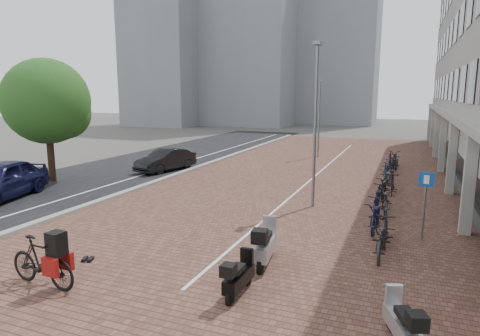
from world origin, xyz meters
name	(u,v)px	position (x,y,z in m)	size (l,w,h in m)	color
ground	(170,238)	(0.00, 0.00, 0.00)	(140.00, 140.00, 0.00)	#474442
plaza_brick	(312,175)	(2.00, 12.00, 0.01)	(14.50, 42.00, 0.04)	brown
street_asphalt	(149,163)	(-9.00, 12.00, 0.01)	(8.00, 50.00, 0.03)	black
curb	(201,166)	(-5.10, 12.00, 0.07)	(0.35, 42.00, 0.14)	gray
lane_line	(175,165)	(-7.00, 12.00, 0.02)	(0.12, 44.00, 0.00)	white
parking_line	(316,175)	(2.20, 12.00, 0.04)	(0.10, 30.00, 0.00)	white
bg_towers	(260,29)	(-14.34, 48.94, 13.96)	(33.00, 23.00, 32.00)	gray
car_dark	(166,160)	(-6.50, 10.15, 0.66)	(1.40, 4.01, 1.32)	black
hero_bike	(42,261)	(-1.03, -4.03, 0.64)	(2.09, 0.71, 1.45)	black
shoes	(87,260)	(-1.11, -2.48, 0.05)	(0.39, 0.33, 0.10)	black
scooter_front	(265,243)	(3.50, -0.80, 0.61)	(0.56, 1.79, 1.23)	#B4B4B9
scooter_mid	(239,275)	(3.50, -2.67, 0.49)	(0.45, 1.44, 0.99)	black
scooter_back	(402,322)	(7.00, -3.38, 0.50)	(0.45, 1.46, 1.00)	#ACADB2
parking_sign	(425,195)	(7.50, 3.00, 1.43)	(0.45, 0.14, 2.18)	slate
lamp_near	(315,128)	(3.44, 5.47, 3.24)	(0.12, 0.12, 6.49)	gray
lamp_far	(319,119)	(0.84, 19.03, 2.75)	(0.12, 0.12, 5.50)	gray
street_tree	(50,104)	(-10.41, 5.47, 4.06)	(4.39, 4.39, 6.39)	#382619
bike_row	(387,183)	(6.14, 9.05, 0.52)	(1.20, 18.09, 1.05)	black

